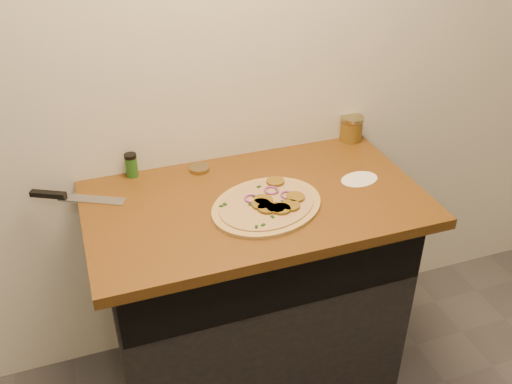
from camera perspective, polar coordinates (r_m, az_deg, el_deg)
name	(u,v)px	position (r m, az deg, el deg)	size (l,w,h in m)	color
cabinet	(253,292)	(2.34, -0.33, -9.96)	(1.10, 0.60, 0.86)	black
countertop	(255,203)	(2.04, -0.09, -1.07)	(1.20, 0.70, 0.04)	brown
pizza	(268,205)	(1.97, 1.19, -1.29)	(0.54, 0.54, 0.03)	tan
chefs_knife	(69,197)	(2.13, -18.23, -0.46)	(0.32, 0.19, 0.02)	#B7BAC1
mason_jar_lid	(199,169)	(2.20, -5.68, 2.35)	(0.08, 0.08, 0.02)	#938555
salsa_jar	(351,128)	(2.44, 9.51, 6.31)	(0.10, 0.10, 0.11)	#A82810
spice_shaker	(131,165)	(2.19, -12.36, 2.65)	(0.05, 0.05, 0.09)	#245E1D
flour_spill	(359,179)	(2.17, 10.29, 1.27)	(0.15, 0.15, 0.00)	silver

